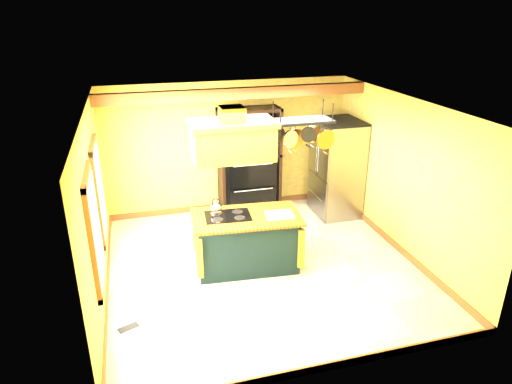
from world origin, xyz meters
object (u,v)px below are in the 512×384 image
pot_rack (303,129)px  hutch (249,172)px  refrigerator (336,170)px  kitchen_island (246,241)px  range_hood (232,138)px

pot_rack → hutch: pot_rack is taller
refrigerator → hutch: 1.80m
pot_rack → kitchen_island: bearing=179.9°
kitchen_island → hutch: size_ratio=0.83×
kitchen_island → range_hood: bearing=-175.1°
kitchen_island → pot_rack: 2.04m
range_hood → refrigerator: (2.51, 1.59, -1.28)m
range_hood → pot_rack: size_ratio=1.27×
pot_rack → refrigerator: bearing=48.6°
range_hood → pot_rack: (1.11, -0.00, 0.07)m
kitchen_island → pot_rack: (0.91, -0.00, 1.83)m
range_hood → refrigerator: range_hood is taller
kitchen_island → pot_rack: bearing=4.6°
pot_rack → refrigerator: 2.51m
pot_rack → hutch: 2.63m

